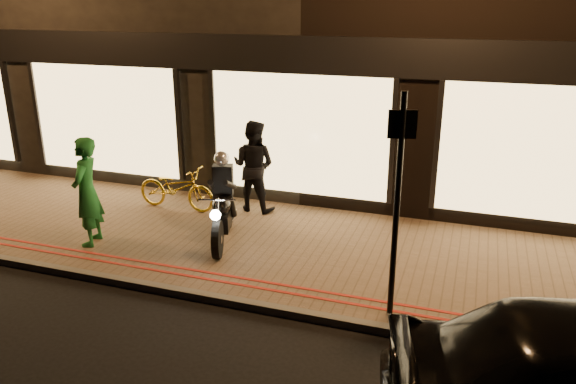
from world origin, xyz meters
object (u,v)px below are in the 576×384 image
(motorcycle, at_px, (223,208))
(sign_post, at_px, (397,197))
(bicycle_gold, at_px, (176,188))
(person_green, at_px, (87,192))

(motorcycle, xyz_separation_m, sign_post, (3.16, -1.48, 1.06))
(sign_post, relative_size, bicycle_gold, 1.79)
(bicycle_gold, distance_m, person_green, 2.11)
(motorcycle, bearing_deg, bicycle_gold, 126.61)
(person_green, bearing_deg, sign_post, 67.58)
(motorcycle, xyz_separation_m, person_green, (-2.11, -0.85, 0.33))
(sign_post, relative_size, person_green, 1.59)
(bicycle_gold, bearing_deg, person_green, 166.30)
(sign_post, height_order, person_green, sign_post)
(sign_post, bearing_deg, bicycle_gold, 151.11)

